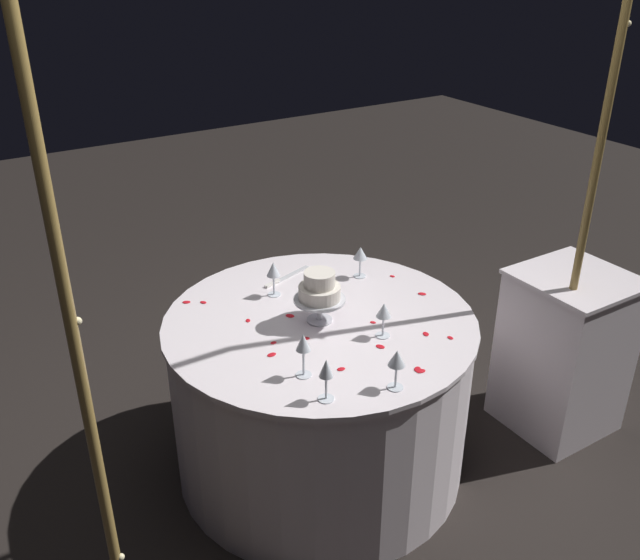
% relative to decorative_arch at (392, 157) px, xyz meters
% --- Properties ---
extents(ground_plane, '(12.00, 12.00, 0.00)m').
position_rel_decorative_arch_xyz_m(ground_plane, '(0.00, -0.44, -1.61)').
color(ground_plane, black).
extents(decorative_arch, '(2.19, 0.06, 2.50)m').
position_rel_decorative_arch_xyz_m(decorative_arch, '(0.00, 0.00, 0.00)').
color(decorative_arch, olive).
rests_on(decorative_arch, ground).
extents(main_table, '(1.35, 1.35, 0.79)m').
position_rel_decorative_arch_xyz_m(main_table, '(0.00, -0.44, -1.22)').
color(main_table, white).
rests_on(main_table, ground).
extents(side_table, '(0.51, 0.51, 0.83)m').
position_rel_decorative_arch_xyz_m(side_table, '(-1.19, -0.07, -1.20)').
color(side_table, white).
rests_on(side_table, ground).
extents(tiered_cake, '(0.22, 0.22, 0.23)m').
position_rel_decorative_arch_xyz_m(tiered_cake, '(0.01, -0.43, -0.68)').
color(tiered_cake, silver).
rests_on(tiered_cake, main_table).
extents(wine_glass_0, '(0.07, 0.07, 0.16)m').
position_rel_decorative_arch_xyz_m(wine_glass_0, '(-0.38, -0.69, -0.71)').
color(wine_glass_0, silver).
rests_on(wine_glass_0, main_table).
extents(wine_glass_1, '(0.06, 0.06, 0.18)m').
position_rel_decorative_arch_xyz_m(wine_glass_1, '(0.27, -0.12, -0.69)').
color(wine_glass_1, silver).
rests_on(wine_glass_1, main_table).
extents(wine_glass_2, '(0.06, 0.06, 0.17)m').
position_rel_decorative_arch_xyz_m(wine_glass_2, '(0.28, 0.05, -0.70)').
color(wine_glass_2, silver).
rests_on(wine_glass_2, main_table).
extents(wine_glass_3, '(0.06, 0.06, 0.15)m').
position_rel_decorative_arch_xyz_m(wine_glass_3, '(-0.15, -0.19, -0.71)').
color(wine_glass_3, silver).
rests_on(wine_glass_3, main_table).
extents(wine_glass_4, '(0.06, 0.06, 0.16)m').
position_rel_decorative_arch_xyz_m(wine_glass_4, '(0.03, 0.13, -0.71)').
color(wine_glass_4, silver).
rests_on(wine_glass_4, main_table).
extents(wine_glass_5, '(0.06, 0.06, 0.16)m').
position_rel_decorative_arch_xyz_m(wine_glass_5, '(0.06, -0.74, -0.70)').
color(wine_glass_5, silver).
rests_on(wine_glass_5, main_table).
extents(cake_knife, '(0.29, 0.11, 0.01)m').
position_rel_decorative_arch_xyz_m(cake_knife, '(-0.06, -0.86, -0.82)').
color(cake_knife, silver).
rests_on(cake_knife, main_table).
extents(rose_petal_0, '(0.03, 0.03, 0.00)m').
position_rel_decorative_arch_xyz_m(rose_petal_0, '(-0.17, -0.30, -0.82)').
color(rose_petal_0, red).
rests_on(rose_petal_0, main_table).
extents(rose_petal_1, '(0.03, 0.03, 0.00)m').
position_rel_decorative_arch_xyz_m(rose_petal_1, '(0.27, -0.59, -0.82)').
color(rose_petal_1, red).
rests_on(rose_petal_1, main_table).
extents(rose_petal_2, '(0.04, 0.03, 0.00)m').
position_rel_decorative_arch_xyz_m(rose_petal_2, '(0.13, -0.08, -0.82)').
color(rose_petal_2, red).
rests_on(rose_petal_2, main_table).
extents(rose_petal_3, '(0.03, 0.02, 0.00)m').
position_rel_decorative_arch_xyz_m(rose_petal_3, '(-0.21, -0.74, -0.82)').
color(rose_petal_3, red).
rests_on(rose_petal_3, main_table).
extents(rose_petal_4, '(0.04, 0.03, 0.00)m').
position_rel_decorative_arch_xyz_m(rose_petal_4, '(0.31, -0.30, -0.82)').
color(rose_petal_4, red).
rests_on(rose_petal_4, main_table).
extents(rose_petal_5, '(0.02, 0.03, 0.00)m').
position_rel_decorative_arch_xyz_m(rose_petal_5, '(-0.37, -0.03, -0.82)').
color(rose_petal_5, red).
rests_on(rose_petal_5, main_table).
extents(rose_petal_6, '(0.04, 0.04, 0.00)m').
position_rel_decorative_arch_xyz_m(rose_petal_6, '(-0.11, 0.08, -0.82)').
color(rose_petal_6, red).
rests_on(rose_petal_6, main_table).
extents(rose_petal_7, '(0.05, 0.05, 0.00)m').
position_rel_decorative_arch_xyz_m(rose_petal_7, '(0.10, -0.53, -0.82)').
color(rose_petal_7, red).
rests_on(rose_petal_7, main_table).
extents(rose_petal_8, '(0.04, 0.04, 0.00)m').
position_rel_decorative_arch_xyz_m(rose_petal_8, '(0.43, -0.88, -0.82)').
color(rose_petal_8, red).
rests_on(rose_petal_8, main_table).
extents(rose_petal_9, '(0.04, 0.04, 0.00)m').
position_rel_decorative_arch_xyz_m(rose_petal_9, '(-0.30, -0.10, -0.82)').
color(rose_petal_9, red).
rests_on(rose_petal_9, main_table).
extents(rose_petal_10, '(0.03, 0.03, 0.00)m').
position_rel_decorative_arch_xyz_m(rose_petal_10, '(-0.12, -0.54, -0.82)').
color(rose_petal_10, red).
rests_on(rose_petal_10, main_table).
extents(rose_petal_11, '(0.04, 0.03, 0.00)m').
position_rel_decorative_arch_xyz_m(rose_petal_11, '(-0.11, 0.09, -0.82)').
color(rose_petal_11, red).
rests_on(rose_petal_11, main_table).
extents(rose_petal_12, '(0.03, 0.02, 0.00)m').
position_rel_decorative_arch_xyz_m(rose_petal_12, '(0.26, -0.38, -0.82)').
color(rose_petal_12, red).
rests_on(rose_petal_12, main_table).
extents(rose_petal_13, '(0.04, 0.05, 0.00)m').
position_rel_decorative_arch_xyz_m(rose_petal_13, '(-0.52, -0.38, -0.82)').
color(rose_petal_13, red).
rests_on(rose_petal_13, main_table).
extents(rose_petal_14, '(0.03, 0.04, 0.00)m').
position_rel_decorative_arch_xyz_m(rose_petal_14, '(0.37, -0.84, -0.82)').
color(rose_petal_14, red).
rests_on(rose_petal_14, main_table).
extents(rose_petal_15, '(0.03, 0.03, 0.00)m').
position_rel_decorative_arch_xyz_m(rose_petal_15, '(-0.51, -0.60, -0.82)').
color(rose_petal_15, red).
rests_on(rose_petal_15, main_table).
extents(rose_petal_16, '(0.03, 0.03, 0.00)m').
position_rel_decorative_arch_xyz_m(rose_petal_16, '(-0.11, -0.72, -0.82)').
color(rose_petal_16, red).
rests_on(rose_petal_16, main_table).
extents(rose_petal_17, '(0.04, 0.05, 0.00)m').
position_rel_decorative_arch_xyz_m(rose_petal_17, '(-0.09, -0.13, -0.82)').
color(rose_petal_17, red).
rests_on(rose_petal_17, main_table).
extents(rose_petal_18, '(0.04, 0.03, 0.00)m').
position_rel_decorative_arch_xyz_m(rose_petal_18, '(0.13, -0.34, -0.82)').
color(rose_petal_18, red).
rests_on(rose_petal_18, main_table).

